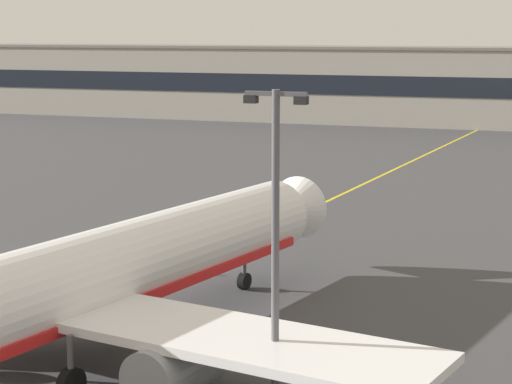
{
  "coord_description": "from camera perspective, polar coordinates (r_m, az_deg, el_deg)",
  "views": [
    {
      "loc": [
        21.87,
        -21.38,
        13.74
      ],
      "look_at": [
        8.34,
        16.1,
        6.88
      ],
      "focal_mm": 66.6,
      "sensor_mm": 36.0,
      "label": 1
    }
  ],
  "objects": [
    {
      "name": "taxiway_centreline",
      "position": [
        57.51,
        -3.12,
        -4.06
      ],
      "size": [
        14.42,
        179.47,
        0.01
      ],
      "primitive_type": "cube",
      "rotation": [
        0.0,
        0.0,
        -0.08
      ],
      "color": "yellow",
      "rests_on": "ground"
    },
    {
      "name": "apron_lamp_post",
      "position": [
        33.18,
        1.17,
        -3.45
      ],
      "size": [
        2.24,
        0.9,
        11.72
      ],
      "color": "#515156",
      "rests_on": "ground"
    },
    {
      "name": "terminal_building",
      "position": [
        140.86,
        9.76,
        6.32
      ],
      "size": [
        153.55,
        12.4,
        11.22
      ],
      "color": "#9E998E",
      "rests_on": "ground"
    },
    {
      "name": "safety_cone_by_nose_gear",
      "position": [
        53.85,
        -2.84,
        -4.74
      ],
      "size": [
        0.44,
        0.44,
        0.55
      ],
      "color": "orange",
      "rests_on": "ground"
    },
    {
      "name": "airliner_foreground",
      "position": [
        38.89,
        -12.2,
        -5.92
      ],
      "size": [
        32.32,
        41.24,
        11.65
      ],
      "color": "white",
      "rests_on": "ground"
    }
  ]
}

